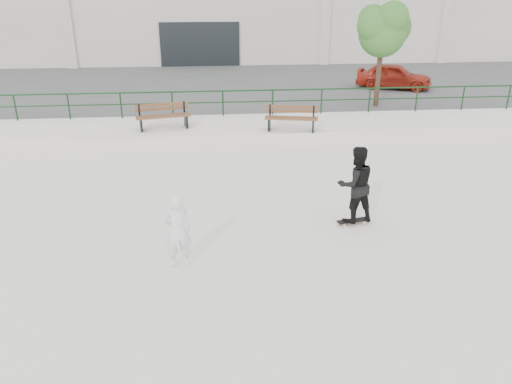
{
  "coord_description": "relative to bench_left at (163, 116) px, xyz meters",
  "views": [
    {
      "loc": [
        0.46,
        -8.96,
        5.46
      ],
      "look_at": [
        1.5,
        2.0,
        0.82
      ],
      "focal_mm": 35.0,
      "sensor_mm": 36.0,
      "label": 1
    }
  ],
  "objects": [
    {
      "name": "seated_skater",
      "position": [
        0.96,
        -8.98,
        -0.14
      ],
      "size": [
        0.66,
        0.5,
        1.62
      ],
      "primitive_type": "imported",
      "rotation": [
        0.0,
        0.0,
        3.34
      ],
      "color": "silver",
      "rests_on": "ground"
    },
    {
      "name": "skateboard",
      "position": [
        5.09,
        -7.4,
        -0.88
      ],
      "size": [
        0.8,
        0.35,
        0.09
      ],
      "rotation": [
        0.0,
        0.0,
        0.2
      ],
      "color": "black",
      "rests_on": "ground"
    },
    {
      "name": "ground",
      "position": [
        1.24,
        -9.14,
        -0.95
      ],
      "size": [
        120.0,
        120.0,
        0.0
      ],
      "primitive_type": "plane",
      "color": "silver",
      "rests_on": "ground"
    },
    {
      "name": "railing",
      "position": [
        1.24,
        1.66,
        0.29
      ],
      "size": [
        28.0,
        0.06,
        1.03
      ],
      "color": "#133618",
      "rests_on": "ledge"
    },
    {
      "name": "standing_skater",
      "position": [
        5.09,
        -7.4,
        0.09
      ],
      "size": [
        1.03,
        0.86,
        1.88
      ],
      "primitive_type": "imported",
      "rotation": [
        0.0,
        0.0,
        3.32
      ],
      "color": "black",
      "rests_on": "skateboard"
    },
    {
      "name": "red_car",
      "position": [
        10.99,
        6.49,
        0.18
      ],
      "size": [
        3.95,
        2.85,
        1.25
      ],
      "primitive_type": "imported",
      "rotation": [
        0.0,
        0.0,
        1.15
      ],
      "color": "maroon",
      "rests_on": "parking_strip"
    },
    {
      "name": "bench_left",
      "position": [
        0.0,
        0.0,
        0.0
      ],
      "size": [
        2.04,
        0.97,
        0.91
      ],
      "rotation": [
        0.0,
        0.0,
        0.21
      ],
      "color": "brown",
      "rests_on": "ledge"
    },
    {
      "name": "tree",
      "position": [
        8.94,
        2.8,
        2.79
      ],
      "size": [
        2.43,
        2.16,
        4.32
      ],
      "color": "#452F22",
      "rests_on": "parking_strip"
    },
    {
      "name": "bench_right",
      "position": [
        4.63,
        -0.67,
        -0.02
      ],
      "size": [
        1.97,
        0.93,
        0.88
      ],
      "rotation": [
        0.0,
        0.0,
        -0.21
      ],
      "color": "brown",
      "rests_on": "ledge"
    },
    {
      "name": "ledge",
      "position": [
        1.24,
        0.36,
        -0.7
      ],
      "size": [
        30.0,
        3.0,
        0.5
      ],
      "primitive_type": "cube",
      "color": "beige",
      "rests_on": "ground"
    },
    {
      "name": "parking_strip",
      "position": [
        1.24,
        8.86,
        -0.7
      ],
      "size": [
        60.0,
        14.0,
        0.5
      ],
      "primitive_type": "cube",
      "color": "#3E3E3E",
      "rests_on": "ground"
    }
  ]
}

